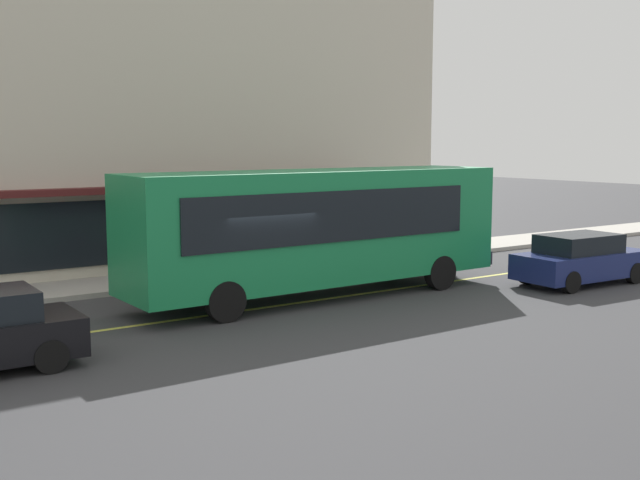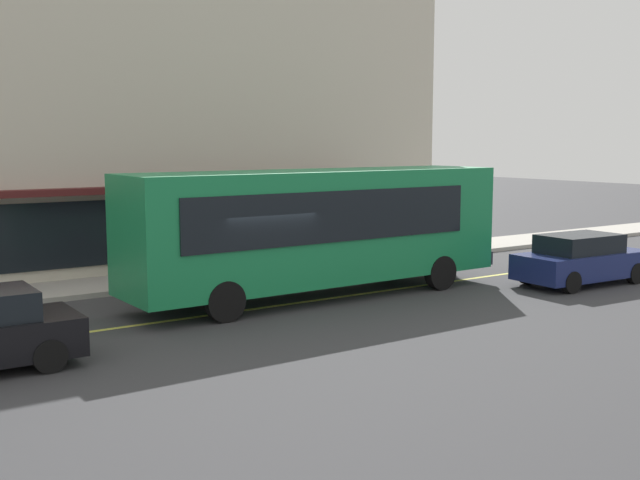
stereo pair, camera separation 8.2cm
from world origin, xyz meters
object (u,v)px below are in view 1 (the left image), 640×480
Objects in this scene: bus at (320,226)px; car_navy at (581,260)px; pedestrian_by_curb at (422,225)px; pedestrian_mid_block at (198,240)px.

car_navy is (7.59, -2.83, -1.24)m from bus.
car_navy is 6.84m from pedestrian_by_curb.
bus is at bearing 159.52° from car_navy.
car_navy is at bearing -20.48° from bus.
pedestrian_by_curb is 1.00× the size of pedestrian_mid_block.
car_navy is at bearing -40.81° from pedestrian_mid_block.
pedestrian_by_curb is (7.33, 3.99, -0.81)m from bus.
bus is 6.53× the size of pedestrian_by_curb.
bus is 2.55× the size of car_navy.
pedestrian_mid_block reaches higher than car_navy.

